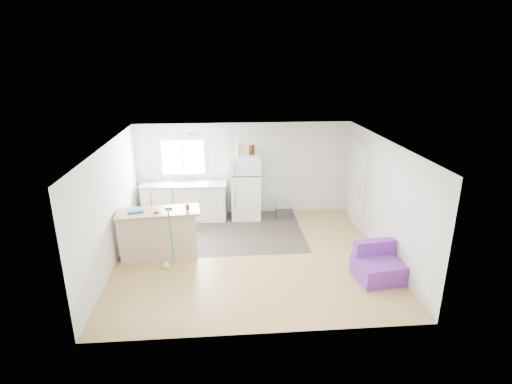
{
  "coord_description": "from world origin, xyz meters",
  "views": [
    {
      "loc": [
        -0.52,
        -7.5,
        3.98
      ],
      "look_at": [
        0.16,
        0.7,
        1.17
      ],
      "focal_mm": 28.0,
      "sensor_mm": 36.0,
      "label": 1
    }
  ],
  "objects_px": {
    "kitchen_cabinets": "(185,201)",
    "peninsula": "(159,233)",
    "refrigerator": "(246,187)",
    "cardboard_box": "(240,150)",
    "mop": "(167,257)",
    "cooler": "(284,211)",
    "bottle_left": "(250,150)",
    "purple_seat": "(377,266)",
    "red_cup": "(187,206)",
    "bottle_right": "(253,150)",
    "cleaner_jug": "(173,250)",
    "blue_tray": "(135,211)"
  },
  "relations": [
    {
      "from": "kitchen_cabinets",
      "to": "peninsula",
      "type": "bearing_deg",
      "value": -97.01
    },
    {
      "from": "peninsula",
      "to": "refrigerator",
      "type": "distance_m",
      "value": 2.79
    },
    {
      "from": "cardboard_box",
      "to": "mop",
      "type": "bearing_deg",
      "value": -123.2
    },
    {
      "from": "cooler",
      "to": "bottle_left",
      "type": "relative_size",
      "value": 1.79
    },
    {
      "from": "purple_seat",
      "to": "mop",
      "type": "bearing_deg",
      "value": 162.52
    },
    {
      "from": "red_cup",
      "to": "bottle_right",
      "type": "distance_m",
      "value": 2.55
    },
    {
      "from": "cooler",
      "to": "mop",
      "type": "distance_m",
      "value": 3.6
    },
    {
      "from": "kitchen_cabinets",
      "to": "red_cup",
      "type": "xyz_separation_m",
      "value": [
        0.25,
        -1.98,
        0.59
      ]
    },
    {
      "from": "bottle_left",
      "to": "peninsula",
      "type": "bearing_deg",
      "value": -136.45
    },
    {
      "from": "kitchen_cabinets",
      "to": "refrigerator",
      "type": "xyz_separation_m",
      "value": [
        1.57,
        -0.03,
        0.35
      ]
    },
    {
      "from": "cooler",
      "to": "purple_seat",
      "type": "bearing_deg",
      "value": -66.21
    },
    {
      "from": "peninsula",
      "to": "cooler",
      "type": "distance_m",
      "value": 3.49
    },
    {
      "from": "cardboard_box",
      "to": "cooler",
      "type": "bearing_deg",
      "value": 0.23
    },
    {
      "from": "bottle_left",
      "to": "kitchen_cabinets",
      "type": "bearing_deg",
      "value": 177.14
    },
    {
      "from": "red_cup",
      "to": "bottle_right",
      "type": "relative_size",
      "value": 0.48
    },
    {
      "from": "peninsula",
      "to": "bottle_left",
      "type": "bearing_deg",
      "value": 38.04
    },
    {
      "from": "cleaner_jug",
      "to": "kitchen_cabinets",
      "type": "bearing_deg",
      "value": 74.54
    },
    {
      "from": "kitchen_cabinets",
      "to": "cleaner_jug",
      "type": "xyz_separation_m",
      "value": [
        -0.08,
        -2.07,
        -0.33
      ]
    },
    {
      "from": "red_cup",
      "to": "kitchen_cabinets",
      "type": "bearing_deg",
      "value": 97.24
    },
    {
      "from": "blue_tray",
      "to": "cardboard_box",
      "type": "height_order",
      "value": "cardboard_box"
    },
    {
      "from": "bottle_left",
      "to": "bottle_right",
      "type": "xyz_separation_m",
      "value": [
        0.07,
        0.04,
        0.0
      ]
    },
    {
      "from": "peninsula",
      "to": "red_cup",
      "type": "xyz_separation_m",
      "value": [
        0.61,
        0.04,
        0.56
      ]
    },
    {
      "from": "cooler",
      "to": "blue_tray",
      "type": "relative_size",
      "value": 1.49
    },
    {
      "from": "purple_seat",
      "to": "bottle_left",
      "type": "bearing_deg",
      "value": 117.24
    },
    {
      "from": "refrigerator",
      "to": "mop",
      "type": "height_order",
      "value": "refrigerator"
    },
    {
      "from": "bottle_right",
      "to": "blue_tray",
      "type": "bearing_deg",
      "value": -141.9
    },
    {
      "from": "peninsula",
      "to": "blue_tray",
      "type": "xyz_separation_m",
      "value": [
        -0.42,
        -0.01,
        0.52
      ]
    },
    {
      "from": "refrigerator",
      "to": "peninsula",
      "type": "bearing_deg",
      "value": -130.9
    },
    {
      "from": "kitchen_cabinets",
      "to": "cleaner_jug",
      "type": "relative_size",
      "value": 6.2
    },
    {
      "from": "kitchen_cabinets",
      "to": "cardboard_box",
      "type": "bearing_deg",
      "value": -1.37
    },
    {
      "from": "refrigerator",
      "to": "cleaner_jug",
      "type": "distance_m",
      "value": 2.71
    },
    {
      "from": "bottle_right",
      "to": "mop",
      "type": "bearing_deg",
      "value": -127.46
    },
    {
      "from": "peninsula",
      "to": "cleaner_jug",
      "type": "relative_size",
      "value": 4.87
    },
    {
      "from": "cooler",
      "to": "blue_tray",
      "type": "distance_m",
      "value": 3.94
    },
    {
      "from": "mop",
      "to": "red_cup",
      "type": "relative_size",
      "value": 10.67
    },
    {
      "from": "red_cup",
      "to": "blue_tray",
      "type": "bearing_deg",
      "value": -177.23
    },
    {
      "from": "bottle_left",
      "to": "purple_seat",
      "type": "bearing_deg",
      "value": -55.63
    },
    {
      "from": "purple_seat",
      "to": "cleaner_jug",
      "type": "xyz_separation_m",
      "value": [
        -3.92,
        1.17,
        -0.09
      ]
    },
    {
      "from": "bottle_left",
      "to": "cleaner_jug",
      "type": "bearing_deg",
      "value": -131.47
    },
    {
      "from": "mop",
      "to": "cardboard_box",
      "type": "height_order",
      "value": "cardboard_box"
    },
    {
      "from": "mop",
      "to": "purple_seat",
      "type": "bearing_deg",
      "value": -10.23
    },
    {
      "from": "cardboard_box",
      "to": "bottle_left",
      "type": "xyz_separation_m",
      "value": [
        0.25,
        0.03,
        -0.02
      ]
    },
    {
      "from": "cooler",
      "to": "mop",
      "type": "height_order",
      "value": "mop"
    },
    {
      "from": "kitchen_cabinets",
      "to": "cleaner_jug",
      "type": "height_order",
      "value": "kitchen_cabinets"
    },
    {
      "from": "cardboard_box",
      "to": "refrigerator",
      "type": "bearing_deg",
      "value": 31.0
    },
    {
      "from": "blue_tray",
      "to": "bottle_right",
      "type": "height_order",
      "value": "bottle_right"
    },
    {
      "from": "kitchen_cabinets",
      "to": "bottle_right",
      "type": "height_order",
      "value": "bottle_right"
    },
    {
      "from": "purple_seat",
      "to": "bottle_left",
      "type": "distance_m",
      "value": 4.13
    },
    {
      "from": "blue_tray",
      "to": "bottle_left",
      "type": "relative_size",
      "value": 1.2
    },
    {
      "from": "cooler",
      "to": "cleaner_jug",
      "type": "xyz_separation_m",
      "value": [
        -2.62,
        -1.96,
        -0.02
      ]
    }
  ]
}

